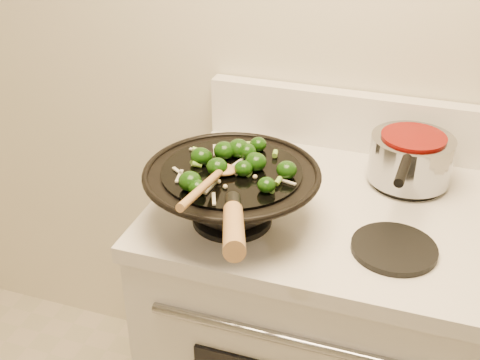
% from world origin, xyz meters
% --- Properties ---
extents(stove, '(0.78, 0.67, 1.08)m').
position_xyz_m(stove, '(-0.27, 1.17, 0.47)').
color(stove, white).
rests_on(stove, ground).
extents(wok, '(0.39, 0.62, 0.25)m').
position_xyz_m(wok, '(-0.45, 1.02, 1.00)').
color(wok, black).
rests_on(wok, stove).
extents(stirfry, '(0.27, 0.28, 0.04)m').
position_xyz_m(stirfry, '(-0.45, 1.03, 1.07)').
color(stirfry, '#103307').
rests_on(stirfry, wok).
extents(wooden_spoon, '(0.07, 0.29, 0.08)m').
position_xyz_m(wooden_spoon, '(-0.46, 0.92, 1.08)').
color(wooden_spoon, '#A57741').
rests_on(wooden_spoon, wok).
extents(saucepan, '(0.20, 0.32, 0.12)m').
position_xyz_m(saucepan, '(-0.09, 1.32, 0.99)').
color(saucepan, '#919399').
rests_on(saucepan, stove).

